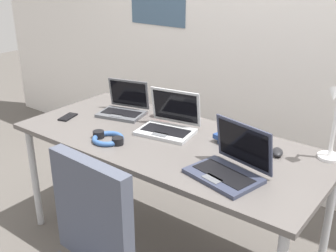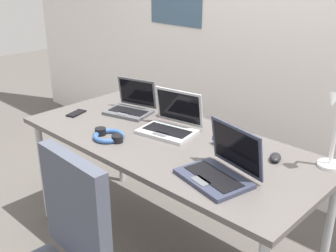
% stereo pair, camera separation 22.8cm
% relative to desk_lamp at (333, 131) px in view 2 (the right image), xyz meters
% --- Properties ---
extents(ground_plane, '(12.00, 12.00, 0.00)m').
position_rel_desk_lamp_xyz_m(ground_plane, '(-0.80, -0.28, -0.94)').
color(ground_plane, '#56514C').
extents(wall_back, '(6.00, 0.13, 2.60)m').
position_rel_desk_lamp_xyz_m(wall_back, '(-0.80, 0.82, 0.36)').
color(wall_back, silver).
rests_on(wall_back, ground_plane).
extents(desk, '(1.80, 0.80, 0.74)m').
position_rel_desk_lamp_xyz_m(desk, '(-0.80, -0.28, -0.25)').
color(desk, '#595451').
rests_on(desk, ground_plane).
extents(desk_lamp, '(0.12, 0.18, 0.40)m').
position_rel_desk_lamp_xyz_m(desk_lamp, '(0.00, 0.00, 0.00)').
color(desk_lamp, white).
rests_on(desk_lamp, desk).
extents(laptop_center, '(0.36, 0.31, 0.23)m').
position_rel_desk_lamp_xyz_m(laptop_center, '(-0.87, -0.18, -0.15)').
color(laptop_center, '#B7BABC').
rests_on(laptop_center, desk).
extents(laptop_front_left, '(0.38, 0.33, 0.24)m').
position_rel_desk_lamp_xyz_m(laptop_front_left, '(-0.32, -0.43, -0.15)').
color(laptop_front_left, '#33384C').
rests_on(laptop_front_left, desk).
extents(laptop_near_lamp, '(0.33, 0.29, 0.21)m').
position_rel_desk_lamp_xyz_m(laptop_near_lamp, '(-1.28, -0.13, -0.15)').
color(laptop_near_lamp, '#515459').
rests_on(laptop_near_lamp, desk).
extents(computer_mouse, '(0.09, 0.11, 0.03)m').
position_rel_desk_lamp_xyz_m(computer_mouse, '(-0.23, -0.09, -0.18)').
color(computer_mouse, black).
rests_on(computer_mouse, desk).
extents(cell_phone, '(0.10, 0.15, 0.01)m').
position_rel_desk_lamp_xyz_m(cell_phone, '(-1.51, -0.40, -0.19)').
color(cell_phone, black).
rests_on(cell_phone, desk).
extents(headphones, '(0.21, 0.18, 0.04)m').
position_rel_desk_lamp_xyz_m(headphones, '(-1.05, -0.50, -0.18)').
color(headphones, '#335999').
rests_on(headphones, desk).
extents(book_stack, '(0.22, 0.18, 0.05)m').
position_rel_desk_lamp_xyz_m(book_stack, '(-0.47, -0.10, -0.17)').
color(book_stack, navy).
rests_on(book_stack, desk).
extents(coffee_mug, '(0.11, 0.08, 0.09)m').
position_rel_desk_lamp_xyz_m(coffee_mug, '(-1.05, -0.02, -0.15)').
color(coffee_mug, '#B21E23').
rests_on(coffee_mug, desk).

